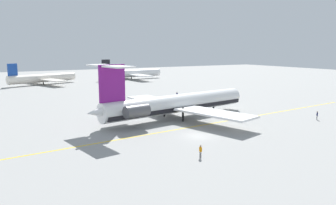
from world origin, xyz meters
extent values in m
plane|color=gray|center=(0.00, 0.00, 0.00)|extent=(357.23, 357.23, 0.00)
cylinder|color=white|center=(4.63, 13.74, 3.09)|extent=(34.90, 8.92, 3.71)
cone|color=white|center=(21.80, 16.37, 3.09)|extent=(4.35, 4.10, 3.56)
cone|color=white|center=(-12.53, 11.11, 3.42)|extent=(5.82, 3.93, 3.15)
cube|color=black|center=(4.63, 13.74, 2.25)|extent=(34.14, 8.88, 0.82)
cube|color=white|center=(3.95, 23.32, 2.44)|extent=(6.51, 15.69, 0.37)
cube|color=white|center=(6.85, 4.40, 2.44)|extent=(9.52, 16.40, 0.37)
cylinder|color=#515156|center=(-7.64, 14.88, 3.37)|extent=(4.90, 2.83, 2.15)
cube|color=white|center=(-7.55, 14.24, 3.37)|extent=(2.93, 1.59, 0.44)
cylinder|color=#515156|center=(-6.74, 8.98, 3.37)|extent=(4.90, 2.83, 2.15)
cube|color=white|center=(-6.84, 9.62, 3.37)|extent=(2.93, 1.59, 0.44)
cube|color=#7A197F|center=(-10.24, 11.46, 8.22)|extent=(5.02, 1.13, 6.56)
cube|color=white|center=(-11.08, 14.34, 11.24)|extent=(4.25, 5.87, 0.26)
cube|color=white|center=(-10.18, 8.47, 11.24)|extent=(4.25, 5.87, 0.26)
cylinder|color=black|center=(15.13, 15.35, 1.40)|extent=(0.41, 0.41, 2.81)
cylinder|color=black|center=(3.04, 16.50, 1.40)|extent=(0.41, 0.41, 2.81)
cylinder|color=black|center=(3.94, 10.64, 1.40)|extent=(0.41, 0.41, 2.81)
cylinder|color=silver|center=(-8.16, 95.27, 2.54)|extent=(27.19, 11.67, 3.29)
cone|color=silver|center=(4.92, 99.54, 2.54)|extent=(3.53, 3.81, 3.13)
cube|color=silver|center=(-10.62, 102.81, 2.21)|extent=(8.45, 13.43, 0.39)
cube|color=silver|center=(-5.71, 87.74, 2.21)|extent=(8.45, 13.43, 0.39)
cube|color=#19429E|center=(-19.26, 91.66, 6.43)|extent=(3.52, 1.43, 4.49)
cylinder|color=black|center=(-8.16, 95.27, 1.11)|extent=(0.39, 0.39, 2.21)
cylinder|color=white|center=(31.56, 98.68, 2.74)|extent=(29.84, 5.37, 3.55)
cone|color=white|center=(46.37, 99.59, 2.74)|extent=(3.11, 3.54, 3.37)
cube|color=white|center=(31.03, 107.21, 2.39)|extent=(5.99, 13.84, 0.43)
cube|color=white|center=(32.09, 90.14, 2.39)|extent=(5.99, 13.84, 0.43)
cube|color=black|center=(19.00, 97.90, 6.94)|extent=(3.89, 0.59, 4.84)
cylinder|color=black|center=(31.56, 98.68, 1.19)|extent=(0.43, 0.43, 2.39)
cylinder|color=black|center=(28.07, -1.68, 0.41)|extent=(0.10, 0.10, 0.82)
cylinder|color=black|center=(28.21, -1.63, 0.41)|extent=(0.10, 0.10, 0.82)
cylinder|color=#191E4C|center=(28.14, -1.66, 1.14)|extent=(0.27, 0.27, 0.65)
sphere|color=brown|center=(28.14, -1.66, 1.59)|extent=(0.26, 0.26, 0.26)
cylinder|color=#191E4C|center=(27.97, -1.72, 1.17)|extent=(0.08, 0.08, 0.55)
cylinder|color=#191E4C|center=(28.31, -1.59, 1.17)|extent=(0.08, 0.08, 0.55)
cylinder|color=black|center=(19.22, 37.98, 0.41)|extent=(0.10, 0.10, 0.83)
cylinder|color=black|center=(19.36, 37.93, 0.41)|extent=(0.10, 0.10, 0.83)
cylinder|color=#191E4C|center=(19.29, 37.96, 1.15)|extent=(0.28, 0.28, 0.65)
sphere|color=brown|center=(19.29, 37.96, 1.61)|extent=(0.26, 0.26, 0.26)
cylinder|color=#191E4C|center=(19.12, 38.01, 1.18)|extent=(0.08, 0.08, 0.56)
cylinder|color=#191E4C|center=(19.46, 37.90, 1.18)|extent=(0.08, 0.08, 0.56)
cylinder|color=black|center=(-5.83, -9.08, 0.41)|extent=(0.10, 0.10, 0.82)
cylinder|color=black|center=(-5.89, -8.95, 0.41)|extent=(0.10, 0.10, 0.82)
cylinder|color=orange|center=(-5.86, -9.02, 1.15)|extent=(0.28, 0.28, 0.65)
sphere|color=#8C6647|center=(-5.86, -9.02, 1.60)|extent=(0.26, 0.26, 0.26)
cylinder|color=orange|center=(-5.79, -9.18, 1.18)|extent=(0.08, 0.08, 0.55)
cylinder|color=orange|center=(-5.94, -8.85, 1.18)|extent=(0.08, 0.08, 0.55)
cone|color=#EA590F|center=(22.93, 31.16, 0.28)|extent=(0.40, 0.40, 0.55)
cone|color=#EA590F|center=(24.68, 28.06, 0.28)|extent=(0.40, 0.40, 0.55)
cube|color=gold|center=(4.63, 6.02, 0.00)|extent=(94.31, 8.36, 0.01)
camera|label=1|loc=(-30.34, -42.92, 14.25)|focal=35.23mm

